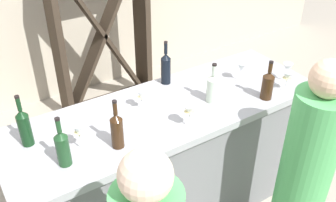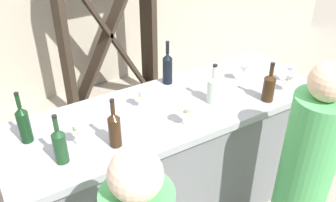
{
  "view_description": "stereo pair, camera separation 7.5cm",
  "coord_description": "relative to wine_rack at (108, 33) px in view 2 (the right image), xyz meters",
  "views": [
    {
      "loc": [
        -1.1,
        -1.71,
        2.34
      ],
      "look_at": [
        0.0,
        0.0,
        1.04
      ],
      "focal_mm": 40.55,
      "sensor_mm": 36.0,
      "label": 1
    },
    {
      "loc": [
        -1.03,
        -1.75,
        2.34
      ],
      "look_at": [
        0.0,
        0.0,
        1.04
      ],
      "focal_mm": 40.55,
      "sensor_mm": 36.0,
      "label": 2
    }
  ],
  "objects": [
    {
      "name": "wine_glass_far_right",
      "position": [
        -0.42,
        -1.57,
        0.23
      ],
      "size": [
        0.06,
        0.06,
        0.14
      ],
      "color": "white",
      "rests_on": "bar_counter"
    },
    {
      "name": "wine_glass_near_left",
      "position": [
        0.54,
        -1.9,
        0.23
      ],
      "size": [
        0.07,
        0.07,
        0.14
      ],
      "color": "white",
      "rests_on": "bar_counter"
    },
    {
      "name": "wine_bottle_rightmost_clear_pale",
      "position": [
        0.02,
        -1.74,
        0.24
      ],
      "size": [
        0.08,
        0.08,
        0.27
      ],
      "color": "#B7C6B2",
      "rests_on": "bar_counter"
    },
    {
      "name": "wine_glass_near_right",
      "position": [
        0.63,
        -1.81,
        0.23
      ],
      "size": [
        0.07,
        0.07,
        0.14
      ],
      "color": "white",
      "rests_on": "bar_counter"
    },
    {
      "name": "bar_counter",
      "position": [
        -0.27,
        -1.65,
        -0.36
      ],
      "size": [
        2.13,
        0.72,
        0.99
      ],
      "color": "slate",
      "rests_on": "ground"
    },
    {
      "name": "wine_bottle_leftmost_dark_green",
      "position": [
        -1.13,
        -1.53,
        0.25
      ],
      "size": [
        0.07,
        0.07,
        0.32
      ],
      "color": "black",
      "rests_on": "bar_counter"
    },
    {
      "name": "wine_glass_near_center",
      "position": [
        -0.27,
        -1.89,
        0.24
      ],
      "size": [
        0.08,
        0.08,
        0.15
      ],
      "color": "white",
      "rests_on": "bar_counter"
    },
    {
      "name": "wine_bottle_center_amber_brown",
      "position": [
        -0.71,
        -1.82,
        0.25
      ],
      "size": [
        0.07,
        0.07,
        0.3
      ],
      "color": "#331E0F",
      "rests_on": "bar_counter"
    },
    {
      "name": "wine_bottle_second_right_near_black",
      "position": [
        -0.11,
        -1.37,
        0.25
      ],
      "size": [
        0.07,
        0.07,
        0.32
      ],
      "color": "black",
      "rests_on": "bar_counter"
    },
    {
      "name": "wine_bottle_far_right_amber_brown",
      "position": [
        0.34,
        -1.91,
        0.24
      ],
      "size": [
        0.08,
        0.08,
        0.27
      ],
      "color": "#331E0F",
      "rests_on": "bar_counter"
    },
    {
      "name": "wine_bottle_second_left_olive_green",
      "position": [
        -1.01,
        -1.8,
        0.24
      ],
      "size": [
        0.07,
        0.07,
        0.29
      ],
      "color": "#193D1E",
      "rests_on": "bar_counter"
    },
    {
      "name": "wine_glass_far_center",
      "position": [
        0.36,
        -1.64,
        0.24
      ],
      "size": [
        0.08,
        0.08,
        0.14
      ],
      "color": "white",
      "rests_on": "bar_counter"
    },
    {
      "name": "wine_rack",
      "position": [
        0.0,
        0.0,
        0.0
      ],
      "size": [
        0.98,
        0.28,
        1.7
      ],
      "color": "#33281E",
      "rests_on": "ground"
    },
    {
      "name": "wine_glass_far_left",
      "position": [
        -0.9,
        -1.73,
        0.24
      ],
      "size": [
        0.06,
        0.06,
        0.16
      ],
      "color": "white",
      "rests_on": "bar_counter"
    },
    {
      "name": "person_center_guest",
      "position": [
        0.21,
        -2.4,
        -0.14
      ],
      "size": [
        0.32,
        0.32,
        1.51
      ],
      "rotation": [
        0.0,
        0.0,
        1.62
      ],
      "color": "#4CA559",
      "rests_on": "ground"
    }
  ]
}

